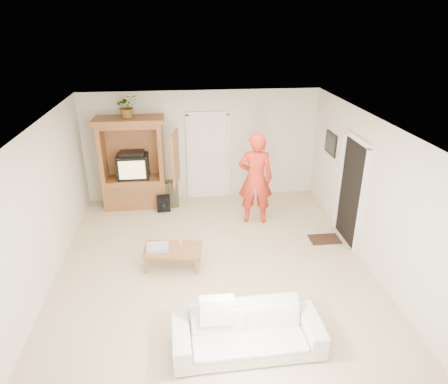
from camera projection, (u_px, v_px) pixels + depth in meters
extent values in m
plane|color=tan|center=(213.00, 264.00, 7.25)|extent=(6.00, 6.00, 0.00)
plane|color=white|center=(212.00, 123.00, 6.20)|extent=(6.00, 6.00, 0.00)
plane|color=silver|center=(202.00, 146.00, 9.45)|extent=(5.50, 0.00, 5.50)
plane|color=silver|center=(238.00, 324.00, 4.00)|extent=(5.50, 0.00, 5.50)
plane|color=silver|center=(43.00, 207.00, 6.45)|extent=(0.00, 6.00, 6.00)
plane|color=silver|center=(368.00, 192.00, 7.00)|extent=(0.00, 6.00, 6.00)
cube|color=brown|center=(136.00, 191.00, 9.35)|extent=(1.40, 0.60, 0.70)
cube|color=brown|center=(102.00, 154.00, 8.90)|extent=(0.10, 0.60, 1.20)
cube|color=brown|center=(161.00, 152.00, 9.03)|extent=(0.10, 0.60, 1.20)
cube|color=brown|center=(133.00, 149.00, 9.21)|extent=(1.40, 0.06, 1.20)
cube|color=brown|center=(129.00, 125.00, 8.70)|extent=(1.40, 0.60, 0.10)
cube|color=brown|center=(129.00, 120.00, 8.66)|extent=(1.52, 0.68, 0.10)
cube|color=brown|center=(176.00, 158.00, 8.64)|extent=(0.16, 0.67, 1.15)
cube|color=black|center=(133.00, 166.00, 9.13)|extent=(0.70, 0.52, 0.55)
cube|color=tan|center=(132.00, 170.00, 8.88)|extent=(0.58, 0.02, 0.42)
cube|color=black|center=(132.00, 153.00, 8.97)|extent=(0.55, 0.35, 0.08)
cube|color=brown|center=(134.00, 192.00, 9.06)|extent=(1.19, 0.03, 0.25)
cube|color=white|center=(208.00, 157.00, 9.55)|extent=(0.85, 0.05, 2.04)
cube|color=black|center=(351.00, 192.00, 7.66)|extent=(0.05, 0.90, 2.04)
cube|color=black|center=(331.00, 143.00, 8.61)|extent=(0.03, 0.60, 0.48)
cube|color=#382316|center=(325.00, 239.00, 8.03)|extent=(0.60, 0.40, 0.02)
imported|color=#4C7238|center=(127.00, 106.00, 8.52)|extent=(0.56, 0.53, 0.51)
imported|color=red|center=(255.00, 179.00, 8.36)|extent=(0.79, 0.58, 1.99)
imported|color=silver|center=(248.00, 331.00, 5.30)|extent=(2.01, 0.83, 0.58)
cube|color=brown|center=(173.00, 250.00, 7.04)|extent=(1.08, 0.69, 0.06)
cube|color=brown|center=(146.00, 265.00, 6.93)|extent=(0.06, 0.06, 0.32)
cube|color=brown|center=(151.00, 252.00, 7.32)|extent=(0.06, 0.06, 0.32)
cube|color=brown|center=(197.00, 266.00, 6.91)|extent=(0.06, 0.06, 0.32)
cube|color=brown|center=(199.00, 253.00, 7.30)|extent=(0.06, 0.06, 0.32)
cube|color=#FB5385|center=(158.00, 247.00, 6.98)|extent=(0.39, 0.29, 0.08)
cylinder|color=tan|center=(180.00, 244.00, 7.06)|extent=(0.08, 0.08, 0.10)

